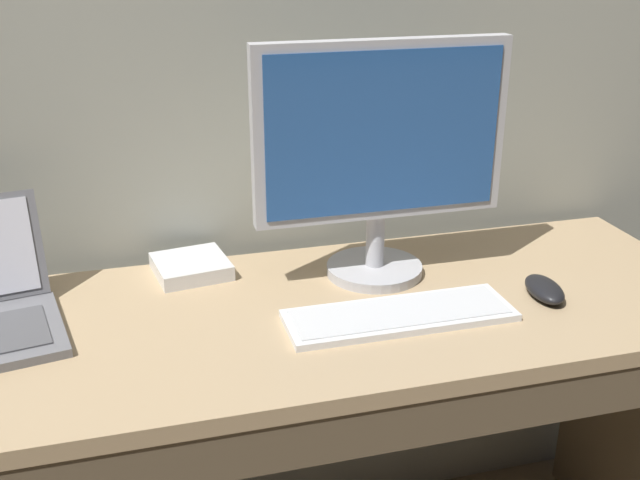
# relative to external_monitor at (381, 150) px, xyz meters

# --- Properties ---
(desk) EXTENTS (1.79, 0.58, 0.77)m
(desk) POSITION_rel_external_monitor_xyz_m (-0.25, -0.12, -0.47)
(desk) COLOR tan
(desk) RESTS_ON ground
(external_monitor) EXTENTS (0.50, 0.20, 0.48)m
(external_monitor) POSITION_rel_external_monitor_xyz_m (0.00, 0.00, 0.00)
(external_monitor) COLOR #B7B7BC
(external_monitor) RESTS_ON desk
(wired_keyboard) EXTENTS (0.42, 0.14, 0.02)m
(wired_keyboard) POSITION_rel_external_monitor_xyz_m (-0.02, -0.18, -0.26)
(wired_keyboard) COLOR white
(wired_keyboard) RESTS_ON desk
(computer_mouse) EXTENTS (0.08, 0.13, 0.03)m
(computer_mouse) POSITION_rel_external_monitor_xyz_m (0.28, -0.17, -0.25)
(computer_mouse) COLOR black
(computer_mouse) RESTS_ON desk
(external_drive_box) EXTENTS (0.16, 0.16, 0.03)m
(external_drive_box) POSITION_rel_external_monitor_xyz_m (-0.37, 0.12, -0.25)
(external_drive_box) COLOR silver
(external_drive_box) RESTS_ON desk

